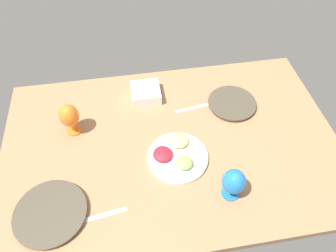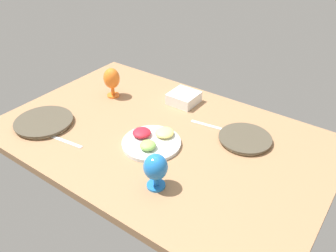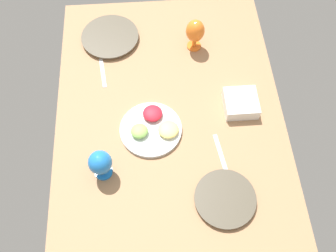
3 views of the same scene
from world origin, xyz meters
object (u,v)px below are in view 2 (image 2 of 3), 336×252
at_px(dinner_plate_right, 44,122).
at_px(hurricane_glass_blue, 156,168).
at_px(dinner_plate_left, 245,139).
at_px(square_bowl_white, 184,97).
at_px(hurricane_glass_orange, 112,79).
at_px(fruit_platter, 152,141).

xyz_separation_m(dinner_plate_right, hurricane_glass_blue, (-0.74, 0.03, 0.08)).
bearing_deg(dinner_plate_left, square_bowl_white, -16.90).
relative_size(hurricane_glass_blue, square_bowl_white, 1.04).
xyz_separation_m(dinner_plate_right, hurricane_glass_orange, (-0.08, -0.43, 0.10)).
relative_size(dinner_plate_left, hurricane_glass_blue, 1.61).
bearing_deg(dinner_plate_right, hurricane_glass_orange, -100.90).
relative_size(dinner_plate_left, dinner_plate_right, 0.86).
height_order(dinner_plate_left, hurricane_glass_orange, hurricane_glass_orange).
distance_m(dinner_plate_left, hurricane_glass_orange, 0.82).
height_order(dinner_plate_left, hurricane_glass_blue, hurricane_glass_blue).
xyz_separation_m(dinner_plate_left, dinner_plate_right, (0.90, 0.47, 0.00)).
distance_m(dinner_plate_left, fruit_platter, 0.45).
bearing_deg(dinner_plate_right, square_bowl_white, -127.37).
relative_size(fruit_platter, square_bowl_white, 1.85).
height_order(fruit_platter, hurricane_glass_blue, hurricane_glass_blue).
bearing_deg(fruit_platter, square_bowl_white, -77.47).
distance_m(dinner_plate_right, fruit_platter, 0.58).
bearing_deg(fruit_platter, hurricane_glass_orange, -26.86).
bearing_deg(hurricane_glass_blue, dinner_plate_left, -107.58).
distance_m(dinner_plate_left, square_bowl_white, 0.46).
xyz_separation_m(dinner_plate_left, hurricane_glass_blue, (0.16, 0.49, 0.08)).
bearing_deg(hurricane_glass_blue, dinner_plate_right, -2.04).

